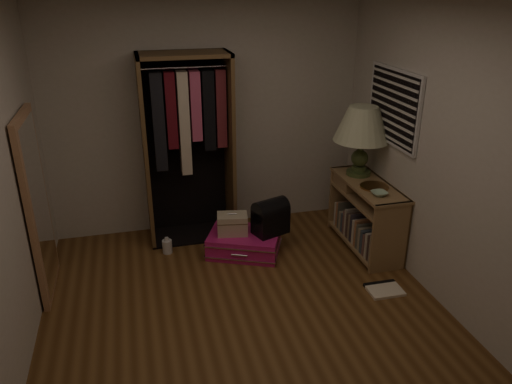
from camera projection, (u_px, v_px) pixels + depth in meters
The scene contains 13 objects.
ground at pixel (250, 323), 4.28m from camera, with size 4.00×4.00×0.00m, color brown.
room_walls at pixel (257, 155), 3.75m from camera, with size 3.52×4.02×2.60m.
console_bookshelf at pixel (364, 213), 5.41m from camera, with size 0.42×1.12×0.75m.
open_wardrobe at pixel (188, 133), 5.34m from camera, with size 0.95×0.50×2.05m.
floor_mirror at pixel (38, 207), 4.45m from camera, with size 0.06×0.80×1.70m.
pink_suitcase at pixel (244, 243), 5.36m from camera, with size 0.91×0.80×0.23m.
train_case at pixel (232, 224), 5.27m from camera, with size 0.36×0.27×0.23m.
black_bag at pixel (271, 216), 5.24m from camera, with size 0.41×0.34×0.39m.
table_lamp at pixel (362, 125), 5.25m from camera, with size 0.77×0.77×0.76m.
brass_tray at pixel (374, 186), 5.13m from camera, with size 0.33×0.33×0.02m.
ceramic_bowl at pixel (379, 193), 4.93m from camera, with size 0.16×0.16×0.04m, color #A4C5A7.
white_jug at pixel (167, 246), 5.36m from camera, with size 0.11×0.11×0.18m.
floor_book at pixel (384, 289), 4.73m from camera, with size 0.32×0.26×0.03m.
Camera 1 is at (-0.82, -3.40, 2.71)m, focal length 35.00 mm.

